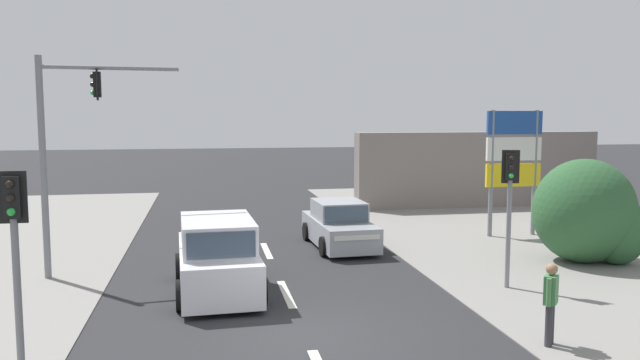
# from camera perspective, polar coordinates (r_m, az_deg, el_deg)

# --- Properties ---
(ground_plane) EXTENTS (140.00, 140.00, 0.00)m
(ground_plane) POSITION_cam_1_polar(r_m,az_deg,el_deg) (12.98, -1.33, -14.05)
(ground_plane) COLOR #28282B
(lane_dash_mid) EXTENTS (0.20, 2.40, 0.01)m
(lane_dash_mid) POSITION_cam_1_polar(r_m,az_deg,el_deg) (15.80, -3.10, -10.34)
(lane_dash_mid) COLOR silver
(lane_dash_mid) RESTS_ON ground
(lane_dash_far) EXTENTS (0.20, 2.40, 0.01)m
(lane_dash_far) POSITION_cam_1_polar(r_m,az_deg,el_deg) (20.61, -4.91, -6.45)
(lane_dash_far) COLOR silver
(lane_dash_far) RESTS_ON ground
(kerb_right_verge) EXTENTS (10.00, 44.00, 0.02)m
(kerb_right_verge) POSITION_cam_1_polar(r_m,az_deg,el_deg) (18.34, 26.86, -8.65)
(kerb_right_verge) COLOR gray
(kerb_right_verge) RESTS_ON ground
(traffic_signal_mast) EXTENTS (3.68, 0.53, 6.00)m
(traffic_signal_mast) POSITION_cam_1_polar(r_m,az_deg,el_deg) (18.11, -22.39, 3.61)
(traffic_signal_mast) COLOR slate
(traffic_signal_mast) RESTS_ON ground
(pedestal_signal_right_kerb) EXTENTS (0.43, 0.31, 3.56)m
(pedestal_signal_right_kerb) POSITION_cam_1_polar(r_m,az_deg,el_deg) (16.48, 16.95, -1.33)
(pedestal_signal_right_kerb) COLOR slate
(pedestal_signal_right_kerb) RESTS_ON ground
(pedestal_signal_left_kerb) EXTENTS (0.44, 0.29, 3.56)m
(pedestal_signal_left_kerb) POSITION_cam_1_polar(r_m,az_deg,el_deg) (11.19, -26.13, -5.10)
(pedestal_signal_left_kerb) COLOR slate
(pedestal_signal_left_kerb) RESTS_ON ground
(shopping_plaza_sign) EXTENTS (2.10, 0.16, 4.60)m
(shopping_plaza_sign) POSITION_cam_1_polar(r_m,az_deg,el_deg) (23.66, 17.29, 2.21)
(shopping_plaza_sign) COLOR slate
(shopping_plaza_sign) RESTS_ON ground
(roadside_bush) EXTENTS (3.22, 2.76, 3.14)m
(roadside_bush) POSITION_cam_1_polar(r_m,az_deg,el_deg) (20.34, 23.42, -2.88)
(roadside_bush) COLOR #2D5B33
(roadside_bush) RESTS_ON ground
(shopfront_wall_far) EXTENTS (12.00, 1.00, 3.60)m
(shopfront_wall_far) POSITION_cam_1_polar(r_m,az_deg,el_deg) (30.99, 14.21, 0.95)
(shopfront_wall_far) COLOR gray
(shopfront_wall_far) RESTS_ON ground
(suv_kerbside_parked) EXTENTS (2.22, 4.61, 1.90)m
(suv_kerbside_parked) POSITION_cam_1_polar(r_m,az_deg,el_deg) (15.93, -9.37, -7.00)
(suv_kerbside_parked) COLOR silver
(suv_kerbside_parked) RESTS_ON ground
(sedan_oncoming_near) EXTENTS (2.04, 4.31, 1.56)m
(sedan_oncoming_near) POSITION_cam_1_polar(r_m,az_deg,el_deg) (21.03, 1.76, -4.24)
(sedan_oncoming_near) COLOR #A3A8AD
(sedan_oncoming_near) RESTS_ON ground
(pedestrian_at_kerb) EXTENTS (0.40, 0.45, 1.63)m
(pedestrian_at_kerb) POSITION_cam_1_polar(r_m,az_deg,el_deg) (12.93, 20.34, -10.20)
(pedestrian_at_kerb) COLOR #333338
(pedestrian_at_kerb) RESTS_ON ground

